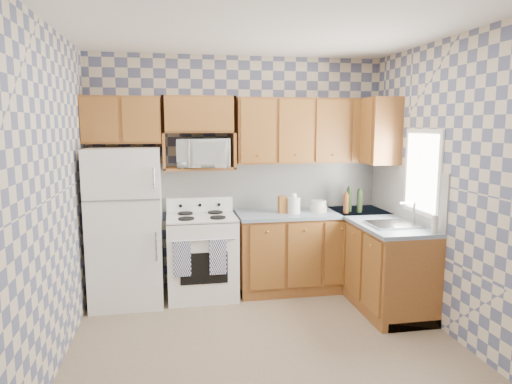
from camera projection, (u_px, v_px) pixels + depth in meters
floor at (266, 344)px, 4.02m from camera, size 3.40×3.40×0.00m
back_wall at (239, 173)px, 5.38m from camera, size 3.40×0.02×2.70m
right_wall at (450, 188)px, 4.13m from camera, size 0.02×3.20×2.70m
backsplash_back at (272, 185)px, 5.46m from camera, size 2.60×0.02×0.56m
backsplash_right at (404, 192)px, 4.93m from camera, size 0.02×1.60×0.56m
refrigerator at (126, 226)px, 4.89m from camera, size 0.75×0.70×1.68m
stove_body at (202, 257)px, 5.11m from camera, size 0.76×0.65×0.90m
cooktop at (201, 217)px, 5.05m from camera, size 0.76×0.65×0.02m
backguard at (200, 205)px, 5.30m from camera, size 0.76×0.08×0.17m
dish_towel_left at (182, 259)px, 4.72m from camera, size 0.18×0.02×0.38m
dish_towel_right at (218, 257)px, 4.79m from camera, size 0.18×0.02×0.38m
base_cabinets_back at (312, 251)px, 5.37m from camera, size 1.75×0.60×0.88m
base_cabinets_right at (376, 261)px, 4.99m from camera, size 0.60×1.60×0.88m
countertop_back at (313, 213)px, 5.30m from camera, size 1.77×0.63×0.04m
countertop_right at (378, 220)px, 4.92m from camera, size 0.63×1.60×0.04m
upper_cabinets_back at (311, 131)px, 5.29m from camera, size 1.75×0.33×0.74m
upper_cabinets_fridge at (122, 120)px, 4.90m from camera, size 0.82×0.33×0.50m
upper_cabinets_right at (375, 131)px, 5.24m from camera, size 0.33×0.70×0.74m
microwave_shelf at (200, 168)px, 5.12m from camera, size 0.80×0.33×0.03m
microwave at (204, 153)px, 5.07m from camera, size 0.62×0.46×0.32m
sink at (393, 225)px, 4.58m from camera, size 0.48×0.40×0.03m
window at (422, 172)px, 4.55m from camera, size 0.02×0.66×0.86m
bottle_0 at (349, 200)px, 5.28m from camera, size 0.06×0.06×0.28m
bottle_1 at (359, 201)px, 5.24m from camera, size 0.06×0.06×0.26m
bottle_2 at (360, 200)px, 5.35m from camera, size 0.06×0.06×0.24m
bottle_3 at (346, 203)px, 5.19m from camera, size 0.06×0.06×0.22m
knife_block at (282, 204)px, 5.19m from camera, size 0.09×0.09×0.20m
electric_kettle at (294, 205)px, 5.18m from camera, size 0.14×0.14×0.18m
food_containers at (319, 206)px, 5.29m from camera, size 0.19×0.19×0.13m
soap_bottle at (435, 224)px, 4.22m from camera, size 0.06×0.06×0.17m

